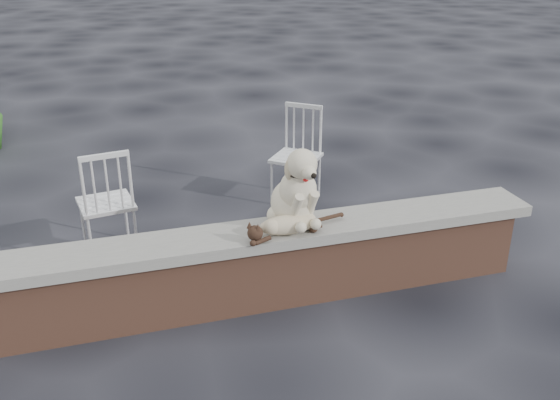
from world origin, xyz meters
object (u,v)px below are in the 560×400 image
object	(u,v)px
dog	(293,184)
cat	(288,223)
chair_c	(106,201)
chair_d	(296,156)

from	to	relation	value
dog	cat	xyz separation A→B (m)	(-0.08, -0.15, -0.22)
dog	chair_c	world-z (taller)	dog
dog	chair_c	size ratio (longest dim) A/B	0.64
cat	chair_c	xyz separation A→B (m)	(-1.18, 1.18, -0.19)
chair_d	chair_c	size ratio (longest dim) A/B	1.00
chair_c	chair_d	bearing A→B (deg)	-170.96
dog	cat	world-z (taller)	dog
cat	dog	bearing A→B (deg)	52.37
dog	chair_c	distance (m)	1.68
cat	chair_d	world-z (taller)	chair_d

